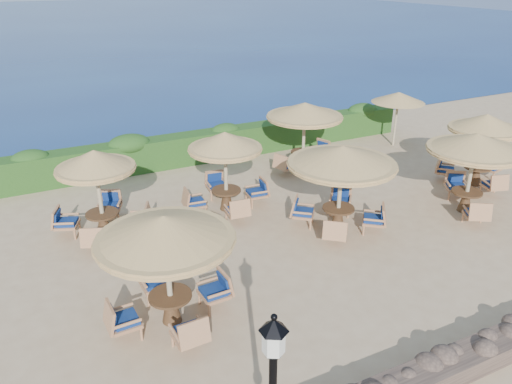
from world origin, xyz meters
name	(u,v)px	position (x,y,z in m)	size (l,w,h in m)	color
ground	(306,232)	(0.00, 0.00, 0.00)	(120.00, 120.00, 0.00)	tan
sea	(51,23)	(0.00, 70.00, 0.00)	(160.00, 160.00, 0.00)	navy
hedge	(215,145)	(0.00, 7.20, 0.60)	(18.00, 0.90, 1.20)	#1D4215
stone_wall	(471,358)	(0.00, -6.20, 0.22)	(15.00, 0.65, 0.44)	brown
extra_parasol	(399,97)	(7.80, 5.20, 2.17)	(2.30, 2.30, 2.41)	tan
cafe_set_0	(166,249)	(-4.86, -2.18, 1.87)	(2.99, 2.99, 2.65)	tan
cafe_set_1	(341,170)	(1.00, -0.20, 1.92)	(3.21, 3.21, 2.65)	tan
cafe_set_2	(475,152)	(5.41, -1.06, 2.04)	(2.98, 2.98, 2.65)	tan
cafe_set_3	(98,183)	(-5.43, 2.60, 1.65)	(2.86, 2.86, 2.65)	tan
cafe_set_4	(225,161)	(-1.49, 2.53, 1.69)	(2.85, 2.85, 2.65)	tan
cafe_set_5	(304,118)	(2.68, 4.59, 2.04)	(2.94, 2.94, 2.65)	tan
cafe_set_6	(484,137)	(7.50, 0.37, 1.84)	(2.70, 2.70, 2.65)	tan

